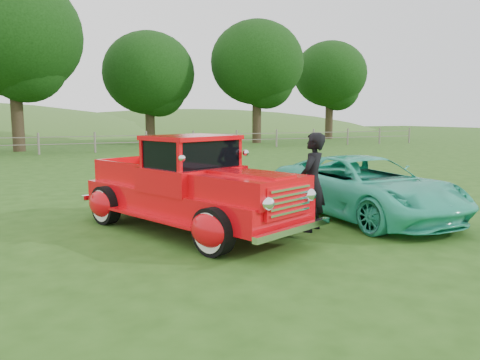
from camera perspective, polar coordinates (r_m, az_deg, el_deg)
name	(u,v)px	position (r m, az deg, el deg)	size (l,w,h in m)	color
ground	(293,254)	(7.43, 6.42, -8.90)	(140.00, 140.00, 0.00)	#234913
distant_hills	(23,168)	(65.88, -24.96, 1.30)	(116.00, 60.00, 18.00)	#366023
fence_line	(95,142)	(28.36, -17.27, 4.41)	(48.00, 0.12, 1.20)	slate
tree_near_west	(12,35)	(31.42, -26.03, 15.62)	(8.00, 8.00, 10.42)	black
tree_near_east	(149,73)	(36.27, -11.05, 12.64)	(6.80, 6.80, 8.33)	black
tree_mid_east	(257,63)	(37.27, 2.09, 14.08)	(7.20, 7.20, 9.44)	black
tree_far_east	(330,74)	(44.45, 10.94, 12.53)	(6.60, 6.60, 8.86)	black
red_pickup	(190,188)	(8.74, -6.14, -1.00)	(3.51, 5.28, 1.78)	black
teal_sedan	(364,187)	(10.20, 14.93, -0.83)	(2.13, 4.62, 1.28)	#31C4A1
man	(312,182)	(8.73, 8.82, -0.27)	(0.67, 0.44, 1.83)	black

